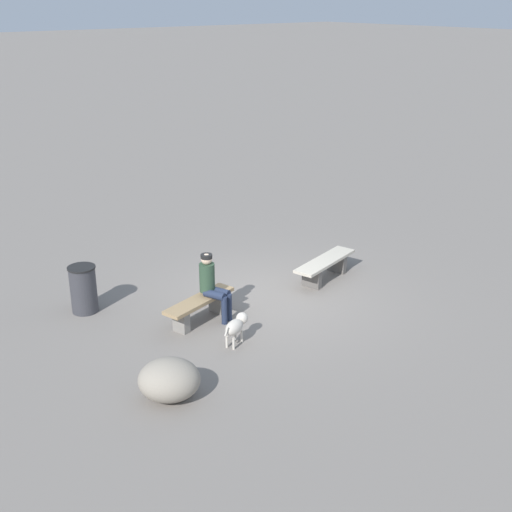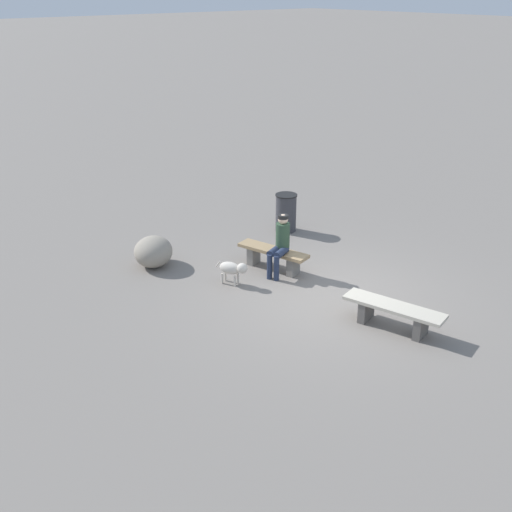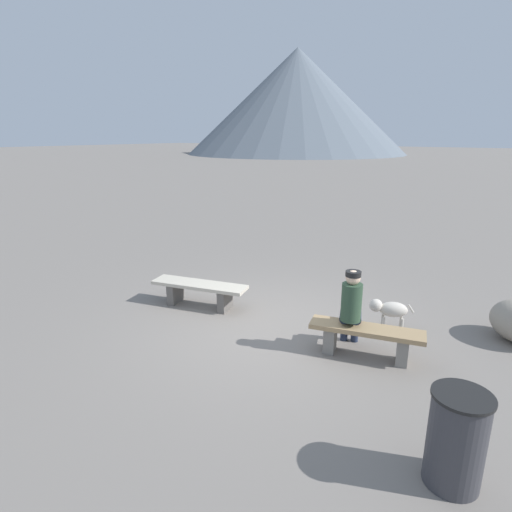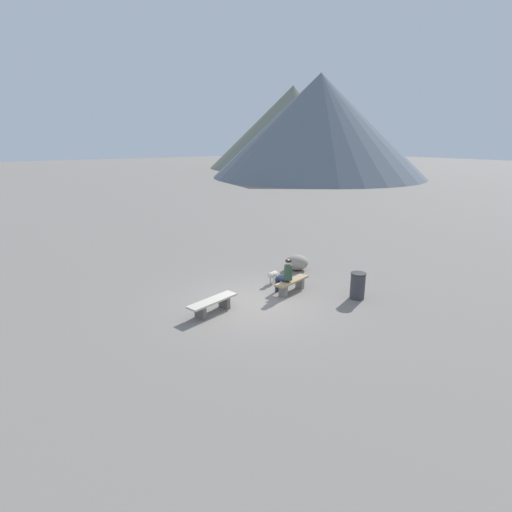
# 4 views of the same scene
# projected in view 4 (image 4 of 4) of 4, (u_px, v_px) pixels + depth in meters

# --- Properties ---
(ground) EXTENTS (210.00, 210.00, 0.06)m
(ground) POSITION_uv_depth(u_px,v_px,m) (254.00, 303.00, 13.29)
(ground) COLOR gray
(bench_left) EXTENTS (1.83, 0.86, 0.45)m
(bench_left) POSITION_uv_depth(u_px,v_px,m) (213.00, 304.00, 12.37)
(bench_left) COLOR #605B56
(bench_left) RESTS_ON ground
(bench_right) EXTENTS (1.62, 0.75, 0.46)m
(bench_right) POSITION_uv_depth(u_px,v_px,m) (292.00, 284.00, 14.07)
(bench_right) COLOR gray
(bench_right) RESTS_ON ground
(seated_person) EXTENTS (0.44, 0.62, 1.27)m
(seated_person) POSITION_uv_depth(u_px,v_px,m) (286.00, 274.00, 13.84)
(seated_person) COLOR #2D4733
(seated_person) RESTS_ON ground
(dog) EXTENTS (0.66, 0.42, 0.49)m
(dog) POSITION_uv_depth(u_px,v_px,m) (273.00, 275.00, 14.91)
(dog) COLOR beige
(dog) RESTS_ON ground
(trash_bin) EXTENTS (0.52, 0.52, 0.92)m
(trash_bin) POSITION_uv_depth(u_px,v_px,m) (358.00, 286.00, 13.47)
(trash_bin) COLOR #38383D
(trash_bin) RESTS_ON ground
(boulder) EXTENTS (1.24, 1.21, 0.64)m
(boulder) POSITION_uv_depth(u_px,v_px,m) (297.00, 262.00, 16.46)
(boulder) COLOR gray
(boulder) RESTS_ON ground
(distant_peak_0) EXTENTS (30.00, 30.00, 13.91)m
(distant_peak_0) POSITION_uv_depth(u_px,v_px,m) (319.00, 126.00, 55.41)
(distant_peak_0) COLOR slate
(distant_peak_0) RESTS_ON ground
(distant_peak_1) EXTENTS (30.95, 30.95, 14.60)m
(distant_peak_1) POSITION_uv_depth(u_px,v_px,m) (292.00, 128.00, 73.58)
(distant_peak_1) COLOR gray
(distant_peak_1) RESTS_ON ground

